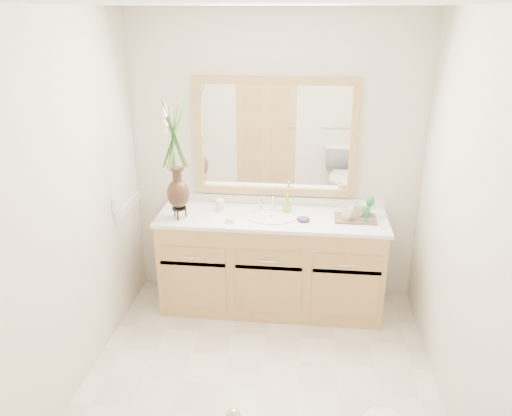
# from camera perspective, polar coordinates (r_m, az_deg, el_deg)

# --- Properties ---
(floor) EXTENTS (2.60, 2.60, 0.00)m
(floor) POSITION_cam_1_polar(r_m,az_deg,el_deg) (3.58, 0.31, -19.72)
(floor) COLOR beige
(floor) RESTS_ON ground
(ceiling) EXTENTS (2.40, 2.60, 0.02)m
(ceiling) POSITION_cam_1_polar(r_m,az_deg,el_deg) (2.69, 0.42, 22.34)
(ceiling) COLOR white
(ceiling) RESTS_ON wall_back
(wall_back) EXTENTS (2.40, 0.02, 2.40)m
(wall_back) POSITION_cam_1_polar(r_m,az_deg,el_deg) (4.15, 2.19, 5.30)
(wall_back) COLOR silver
(wall_back) RESTS_ON floor
(wall_front) EXTENTS (2.40, 0.02, 2.40)m
(wall_front) POSITION_cam_1_polar(r_m,az_deg,el_deg) (1.82, -4.02, -18.24)
(wall_front) COLOR silver
(wall_front) RESTS_ON floor
(wall_left) EXTENTS (0.02, 2.60, 2.40)m
(wall_left) POSITION_cam_1_polar(r_m,az_deg,el_deg) (3.27, -21.07, -0.81)
(wall_left) COLOR silver
(wall_left) RESTS_ON floor
(wall_right) EXTENTS (0.02, 2.60, 2.40)m
(wall_right) POSITION_cam_1_polar(r_m,az_deg,el_deg) (3.06, 23.32, -2.64)
(wall_right) COLOR silver
(wall_right) RESTS_ON floor
(vanity) EXTENTS (1.80, 0.55, 0.80)m
(vanity) POSITION_cam_1_polar(r_m,az_deg,el_deg) (4.19, 1.75, -6.36)
(vanity) COLOR tan
(vanity) RESTS_ON floor
(counter) EXTENTS (1.84, 0.57, 0.03)m
(counter) POSITION_cam_1_polar(r_m,az_deg,el_deg) (4.01, 1.82, -1.12)
(counter) COLOR white
(counter) RESTS_ON vanity
(sink) EXTENTS (0.38, 0.34, 0.23)m
(sink) POSITION_cam_1_polar(r_m,az_deg,el_deg) (4.01, 1.79, -1.74)
(sink) COLOR white
(sink) RESTS_ON counter
(mirror) EXTENTS (1.32, 0.04, 0.97)m
(mirror) POSITION_cam_1_polar(r_m,az_deg,el_deg) (4.08, 2.21, 7.98)
(mirror) COLOR white
(mirror) RESTS_ON wall_back
(switch_plate) EXTENTS (0.02, 0.12, 0.12)m
(switch_plate) POSITION_cam_1_polar(r_m,az_deg,el_deg) (3.98, -15.71, 0.43)
(switch_plate) COLOR white
(switch_plate) RESTS_ON wall_left
(door) EXTENTS (0.80, 0.03, 2.00)m
(door) POSITION_cam_1_polar(r_m,az_deg,el_deg) (2.03, -12.76, -21.34)
(door) COLOR tan
(door) RESTS_ON floor
(flower_vase) EXTENTS (0.21, 0.21, 0.86)m
(flower_vase) POSITION_cam_1_polar(r_m,az_deg,el_deg) (3.83, -9.20, 6.92)
(flower_vase) COLOR black
(flower_vase) RESTS_ON counter
(tumbler) EXTENTS (0.07, 0.07, 0.09)m
(tumbler) POSITION_cam_1_polar(r_m,az_deg,el_deg) (4.13, -4.15, 0.37)
(tumbler) COLOR beige
(tumbler) RESTS_ON counter
(soap_dish) EXTENTS (0.09, 0.09, 0.03)m
(soap_dish) POSITION_cam_1_polar(r_m,az_deg,el_deg) (3.89, -3.00, -1.50)
(soap_dish) COLOR beige
(soap_dish) RESTS_ON counter
(soap_bottle) EXTENTS (0.07, 0.07, 0.14)m
(soap_bottle) POSITION_cam_1_polar(r_m,az_deg,el_deg) (4.08, 3.57, 0.56)
(soap_bottle) COLOR #8DD632
(soap_bottle) RESTS_ON counter
(purple_dish) EXTENTS (0.13, 0.12, 0.04)m
(purple_dish) POSITION_cam_1_polar(r_m,az_deg,el_deg) (3.92, 5.44, -1.24)
(purple_dish) COLOR #52246D
(purple_dish) RESTS_ON counter
(tray) EXTENTS (0.33, 0.22, 0.02)m
(tray) POSITION_cam_1_polar(r_m,az_deg,el_deg) (4.02, 11.25, -1.17)
(tray) COLOR brown
(tray) RESTS_ON counter
(mug_left) EXTENTS (0.12, 0.12, 0.10)m
(mug_left) POSITION_cam_1_polar(r_m,az_deg,el_deg) (3.95, 10.34, -0.53)
(mug_left) COLOR beige
(mug_left) RESTS_ON tray
(mug_right) EXTENTS (0.13, 0.13, 0.11)m
(mug_right) POSITION_cam_1_polar(r_m,az_deg,el_deg) (4.04, 11.67, -0.08)
(mug_right) COLOR beige
(mug_right) RESTS_ON tray
(goblet_front) EXTENTS (0.06, 0.06, 0.13)m
(goblet_front) POSITION_cam_1_polar(r_m,az_deg,el_deg) (3.93, 12.45, -0.22)
(goblet_front) COLOR #287A3F
(goblet_front) RESTS_ON tray
(goblet_back) EXTENTS (0.07, 0.07, 0.16)m
(goblet_back) POSITION_cam_1_polar(r_m,az_deg,el_deg) (4.05, 12.91, 0.64)
(goblet_back) COLOR #287A3F
(goblet_back) RESTS_ON tray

